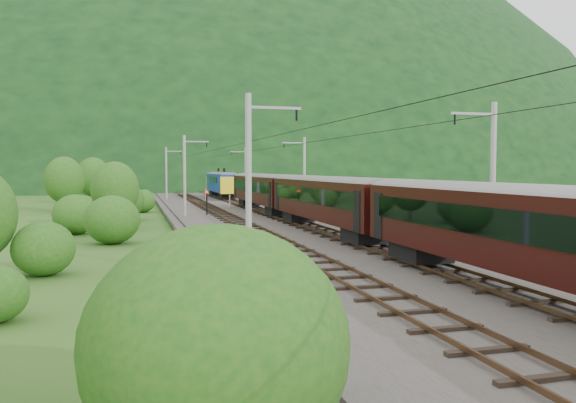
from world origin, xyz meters
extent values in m
plane|color=#27561B|center=(0.00, 0.00, 0.00)|extent=(600.00, 600.00, 0.00)
cube|color=#38332D|center=(0.00, 10.00, 0.15)|extent=(14.00, 220.00, 0.30)
cube|color=brown|center=(-3.12, 10.00, 0.49)|extent=(0.08, 220.00, 0.15)
cube|color=brown|center=(-1.68, 10.00, 0.49)|extent=(0.08, 220.00, 0.15)
cube|color=black|center=(-2.40, 10.00, 0.36)|extent=(2.40, 220.00, 0.12)
cube|color=brown|center=(1.68, 10.00, 0.49)|extent=(0.08, 220.00, 0.15)
cube|color=brown|center=(3.12, 10.00, 0.49)|extent=(0.08, 220.00, 0.15)
cube|color=black|center=(2.40, 10.00, 0.36)|extent=(2.40, 220.00, 0.12)
cylinder|color=gray|center=(-6.20, 0.00, 4.30)|extent=(0.28, 0.28, 8.00)
cube|color=gray|center=(-5.00, 0.00, 7.70)|extent=(2.40, 0.12, 0.12)
cylinder|color=black|center=(-4.00, 0.00, 7.40)|extent=(0.10, 0.10, 0.50)
cylinder|color=gray|center=(-6.20, 32.00, 4.30)|extent=(0.28, 0.28, 8.00)
cube|color=gray|center=(-5.00, 32.00, 7.70)|extent=(2.40, 0.12, 0.12)
cylinder|color=black|center=(-4.00, 32.00, 7.40)|extent=(0.10, 0.10, 0.50)
cylinder|color=gray|center=(-6.20, 64.00, 4.30)|extent=(0.28, 0.28, 8.00)
cube|color=gray|center=(-5.00, 64.00, 7.70)|extent=(2.40, 0.12, 0.12)
cylinder|color=black|center=(-4.00, 64.00, 7.40)|extent=(0.10, 0.10, 0.50)
cylinder|color=gray|center=(-6.20, 96.00, 4.30)|extent=(0.28, 0.28, 8.00)
cube|color=gray|center=(-5.00, 96.00, 7.70)|extent=(2.40, 0.12, 0.12)
cylinder|color=black|center=(-4.00, 96.00, 7.40)|extent=(0.10, 0.10, 0.50)
cylinder|color=gray|center=(-6.20, 128.00, 4.30)|extent=(0.28, 0.28, 8.00)
cube|color=gray|center=(-5.00, 128.00, 7.70)|extent=(2.40, 0.12, 0.12)
cylinder|color=black|center=(-4.00, 128.00, 7.40)|extent=(0.10, 0.10, 0.50)
cylinder|color=gray|center=(6.20, 0.00, 4.30)|extent=(0.28, 0.28, 8.00)
cube|color=gray|center=(5.00, 0.00, 7.70)|extent=(2.40, 0.12, 0.12)
cylinder|color=black|center=(4.00, 0.00, 7.40)|extent=(0.10, 0.10, 0.50)
cylinder|color=gray|center=(6.20, 32.00, 4.30)|extent=(0.28, 0.28, 8.00)
cube|color=gray|center=(5.00, 32.00, 7.70)|extent=(2.40, 0.12, 0.12)
cylinder|color=black|center=(4.00, 32.00, 7.40)|extent=(0.10, 0.10, 0.50)
cylinder|color=gray|center=(6.20, 64.00, 4.30)|extent=(0.28, 0.28, 8.00)
cube|color=gray|center=(5.00, 64.00, 7.70)|extent=(2.40, 0.12, 0.12)
cylinder|color=black|center=(4.00, 64.00, 7.40)|extent=(0.10, 0.10, 0.50)
cylinder|color=gray|center=(6.20, 96.00, 4.30)|extent=(0.28, 0.28, 8.00)
cube|color=gray|center=(5.00, 96.00, 7.70)|extent=(2.40, 0.12, 0.12)
cylinder|color=black|center=(4.00, 96.00, 7.40)|extent=(0.10, 0.10, 0.50)
cylinder|color=gray|center=(6.20, 128.00, 4.30)|extent=(0.28, 0.28, 8.00)
cube|color=gray|center=(5.00, 128.00, 7.70)|extent=(2.40, 0.12, 0.12)
cylinder|color=black|center=(4.00, 128.00, 7.40)|extent=(0.10, 0.10, 0.50)
cylinder|color=black|center=(-2.40, 10.00, 7.10)|extent=(0.03, 198.00, 0.03)
cylinder|color=black|center=(2.40, 10.00, 7.10)|extent=(0.03, 198.00, 0.03)
ellipsoid|color=black|center=(0.00, 260.00, 0.00)|extent=(504.00, 360.00, 244.00)
cube|color=black|center=(2.40, -6.80, 2.78)|extent=(2.67, 20.24, 2.76)
cylinder|color=slate|center=(2.40, -6.80, 4.02)|extent=(2.67, 20.14, 2.67)
cube|color=black|center=(1.05, -6.80, 3.11)|extent=(0.05, 17.81, 1.06)
cube|color=black|center=(3.75, -6.80, 3.11)|extent=(0.05, 17.81, 1.06)
cube|color=black|center=(2.40, 0.29, 0.98)|extent=(2.02, 2.94, 0.83)
cube|color=black|center=(2.40, 14.27, 2.78)|extent=(2.67, 20.24, 2.76)
cylinder|color=slate|center=(2.40, 14.27, 4.02)|extent=(2.67, 20.14, 2.67)
cube|color=black|center=(1.05, 14.27, 3.11)|extent=(0.05, 17.81, 1.06)
cube|color=black|center=(3.75, 14.27, 3.11)|extent=(0.05, 17.81, 1.06)
cube|color=black|center=(2.40, 7.18, 0.98)|extent=(2.02, 2.94, 0.83)
cube|color=black|center=(2.40, 21.35, 0.98)|extent=(2.02, 2.94, 0.83)
cube|color=black|center=(2.40, 35.33, 2.78)|extent=(2.67, 20.24, 2.76)
cylinder|color=slate|center=(2.40, 35.33, 4.02)|extent=(2.67, 20.14, 2.67)
cube|color=black|center=(1.05, 35.33, 3.11)|extent=(0.05, 17.81, 1.06)
cube|color=black|center=(3.75, 35.33, 3.11)|extent=(0.05, 17.81, 1.06)
cube|color=black|center=(2.40, 28.25, 0.98)|extent=(2.02, 2.94, 0.83)
cube|color=black|center=(2.40, 42.42, 0.98)|extent=(2.02, 2.94, 0.83)
cube|color=navy|center=(2.40, 64.68, 2.78)|extent=(2.67, 16.56, 2.76)
cylinder|color=slate|center=(2.40, 64.68, 4.02)|extent=(2.67, 16.48, 2.67)
cube|color=black|center=(1.05, 64.68, 3.11)|extent=(0.05, 14.57, 1.06)
cube|color=black|center=(3.75, 64.68, 3.11)|extent=(0.05, 14.57, 1.06)
cube|color=black|center=(2.40, 58.88, 0.98)|extent=(2.02, 2.94, 0.83)
cube|color=black|center=(2.40, 70.48, 0.98)|extent=(2.02, 2.94, 0.83)
cube|color=yellow|center=(2.40, 72.76, 2.59)|extent=(2.72, 0.50, 2.48)
cube|color=yellow|center=(2.40, 56.60, 2.59)|extent=(2.72, 0.50, 2.48)
cube|color=black|center=(2.40, 67.68, 4.66)|extent=(0.08, 1.60, 0.83)
cylinder|color=red|center=(-0.72, 59.61, 1.14)|extent=(0.18, 0.18, 1.69)
cylinder|color=red|center=(0.13, 42.92, 1.09)|extent=(0.17, 0.17, 1.59)
cylinder|color=black|center=(-3.89, 33.14, 1.43)|extent=(0.16, 0.16, 2.26)
sphere|color=red|center=(-3.89, 33.14, 2.61)|extent=(0.27, 0.27, 0.27)
ellipsoid|color=#184E14|center=(-9.77, -14.94, 2.04)|extent=(4.54, 4.54, 4.09)
ellipsoid|color=#184E14|center=(-15.18, 3.84, 1.28)|extent=(2.85, 2.85, 2.56)
ellipsoid|color=#184E14|center=(-12.49, 14.61, 1.62)|extent=(3.61, 3.61, 3.25)
ellipsoid|color=#184E14|center=(-15.39, 21.12, 1.53)|extent=(3.40, 3.40, 3.06)
ellipsoid|color=#184E14|center=(-12.25, 31.85, 1.95)|extent=(4.33, 4.33, 3.90)
ellipsoid|color=#184E14|center=(-10.10, 41.79, 1.27)|extent=(2.82, 2.82, 2.54)
ellipsoid|color=#184E14|center=(-13.34, 51.52, 2.13)|extent=(4.74, 4.74, 4.26)
ellipsoid|color=#184E14|center=(-9.53, 60.02, 1.00)|extent=(2.22, 2.22, 2.00)
ellipsoid|color=#184E14|center=(-13.40, 67.41, 1.27)|extent=(2.83, 2.83, 2.55)
ellipsoid|color=#184E14|center=(-13.58, 78.35, 1.12)|extent=(2.48, 2.48, 2.23)
ellipsoid|color=#184E14|center=(-13.78, 84.50, 1.95)|extent=(4.33, 4.33, 3.89)
ellipsoid|color=#184E14|center=(-12.20, 95.64, 1.24)|extent=(2.76, 2.76, 2.49)
cylinder|color=black|center=(-12.59, 24.62, 1.52)|extent=(0.24, 0.24, 3.05)
ellipsoid|color=#184E14|center=(-12.59, 24.62, 3.27)|extent=(3.92, 3.92, 4.70)
cylinder|color=black|center=(-18.76, 44.69, 1.74)|extent=(0.24, 0.24, 3.48)
ellipsoid|color=#184E14|center=(-18.76, 44.69, 3.72)|extent=(4.47, 4.47, 5.36)
cylinder|color=black|center=(-16.50, 58.65, 1.79)|extent=(0.24, 0.24, 3.58)
ellipsoid|color=#184E14|center=(-16.50, 58.65, 3.84)|extent=(4.61, 4.61, 5.53)
ellipsoid|color=#184E14|center=(9.98, 22.55, 1.00)|extent=(2.23, 2.23, 2.00)
ellipsoid|color=#184E14|center=(10.05, 48.21, 1.37)|extent=(3.04, 3.04, 2.74)
camera|label=1|loc=(-11.08, -24.24, 5.01)|focal=35.00mm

